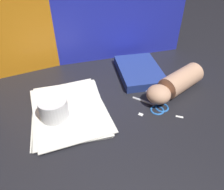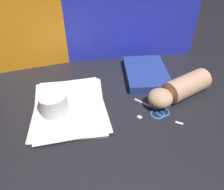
{
  "view_description": "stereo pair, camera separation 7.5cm",
  "coord_description": "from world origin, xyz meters",
  "px_view_note": "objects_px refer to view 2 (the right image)",
  "views": [
    {
      "loc": [
        -0.16,
        -0.55,
        0.53
      ],
      "look_at": [
        0.02,
        0.01,
        0.06
      ],
      "focal_mm": 35.0,
      "sensor_mm": 36.0,
      "label": 1
    },
    {
      "loc": [
        -0.09,
        -0.57,
        0.53
      ],
      "look_at": [
        0.02,
        0.01,
        0.06
      ],
      "focal_mm": 35.0,
      "sensor_mm": 36.0,
      "label": 2
    }
  ],
  "objects_px": {
    "scissors": "(157,109)",
    "mug": "(54,105)",
    "paper_stack": "(69,106)",
    "hand_forearm": "(180,89)",
    "book_closed": "(146,73)"
  },
  "relations": [
    {
      "from": "book_closed",
      "to": "mug",
      "type": "relative_size",
      "value": 2.81
    },
    {
      "from": "hand_forearm",
      "to": "mug",
      "type": "bearing_deg",
      "value": -179.46
    },
    {
      "from": "paper_stack",
      "to": "mug",
      "type": "relative_size",
      "value": 3.57
    },
    {
      "from": "paper_stack",
      "to": "hand_forearm",
      "type": "bearing_deg",
      "value": -2.77
    },
    {
      "from": "scissors",
      "to": "hand_forearm",
      "type": "distance_m",
      "value": 0.12
    },
    {
      "from": "scissors",
      "to": "hand_forearm",
      "type": "bearing_deg",
      "value": 26.66
    },
    {
      "from": "book_closed",
      "to": "paper_stack",
      "type": "bearing_deg",
      "value": -156.79
    },
    {
      "from": "book_closed",
      "to": "hand_forearm",
      "type": "xyz_separation_m",
      "value": [
        0.08,
        -0.16,
        0.02
      ]
    },
    {
      "from": "mug",
      "to": "scissors",
      "type": "bearing_deg",
      "value": -7.61
    },
    {
      "from": "hand_forearm",
      "to": "mug",
      "type": "xyz_separation_m",
      "value": [
        -0.46,
        -0.0,
        -0.0
      ]
    },
    {
      "from": "paper_stack",
      "to": "hand_forearm",
      "type": "relative_size",
      "value": 1.2
    },
    {
      "from": "paper_stack",
      "to": "book_closed",
      "type": "height_order",
      "value": "book_closed"
    },
    {
      "from": "paper_stack",
      "to": "book_closed",
      "type": "bearing_deg",
      "value": 23.21
    },
    {
      "from": "scissors",
      "to": "mug",
      "type": "distance_m",
      "value": 0.36
    },
    {
      "from": "scissors",
      "to": "mug",
      "type": "bearing_deg",
      "value": 172.39
    }
  ]
}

